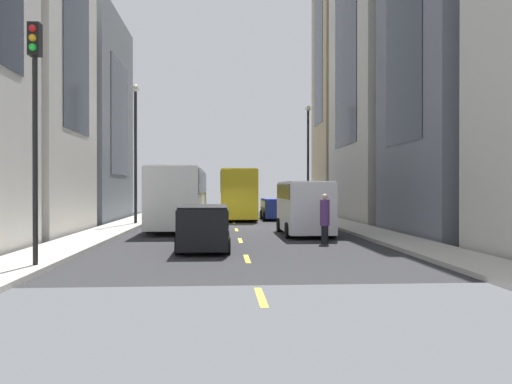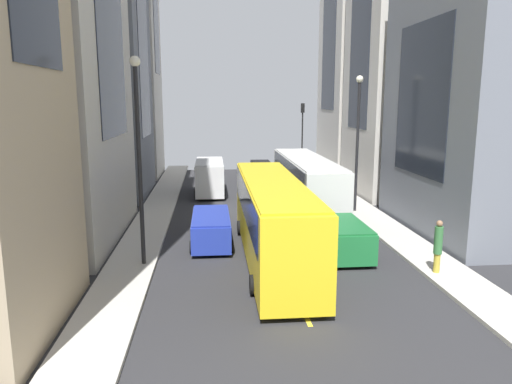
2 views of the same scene
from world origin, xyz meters
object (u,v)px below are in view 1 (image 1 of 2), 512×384
at_px(streetcar_yellow, 237,190).
at_px(car_blue_1, 275,207).
at_px(delivery_van_white, 304,204).
at_px(car_black_0, 204,224).
at_px(traffic_light_near_corner, 35,99).
at_px(car_green_2, 194,206).
at_px(pedestrian_waiting_curb, 325,218).
at_px(pedestrian_crossing_mid, 158,200).
at_px(city_bus_white, 181,193).

height_order(streetcar_yellow, car_blue_1, streetcar_yellow).
bearing_deg(delivery_van_white, car_black_0, -127.09).
bearing_deg(car_blue_1, traffic_light_near_corner, -110.84).
xyz_separation_m(delivery_van_white, car_blue_1, (-0.07, 13.03, -0.62)).
bearing_deg(streetcar_yellow, car_green_2, -178.57).
relative_size(streetcar_yellow, delivery_van_white, 2.30).
distance_m(streetcar_yellow, pedestrian_waiting_curb, 19.97).
bearing_deg(pedestrian_crossing_mid, car_black_0, 176.15).
height_order(car_black_0, car_green_2, car_black_0).
height_order(streetcar_yellow, pedestrian_crossing_mid, streetcar_yellow).
relative_size(delivery_van_white, car_blue_1, 1.21).
distance_m(car_green_2, pedestrian_waiting_curb, 20.62).
relative_size(city_bus_white, pedestrian_waiting_curb, 6.40).
relative_size(delivery_van_white, car_green_2, 1.41).
xyz_separation_m(car_black_0, pedestrian_crossing_mid, (-4.59, 24.44, 0.36)).
height_order(car_green_2, traffic_light_near_corner, traffic_light_near_corner).
height_order(city_bus_white, car_green_2, city_bus_white).
bearing_deg(pedestrian_waiting_curb, car_green_2, -68.32).
bearing_deg(pedestrian_crossing_mid, car_blue_1, -134.57).
height_order(streetcar_yellow, car_black_0, streetcar_yellow).
bearing_deg(city_bus_white, car_green_2, 88.78).
bearing_deg(traffic_light_near_corner, city_bus_white, 80.30).
height_order(delivery_van_white, traffic_light_near_corner, traffic_light_near_corner).
xyz_separation_m(delivery_van_white, car_black_0, (-4.62, -6.12, -0.56)).
bearing_deg(delivery_van_white, streetcar_yellow, 100.28).
height_order(delivery_van_white, pedestrian_waiting_curb, delivery_van_white).
relative_size(car_black_0, pedestrian_waiting_curb, 2.16).
height_order(streetcar_yellow, delivery_van_white, streetcar_yellow).
bearing_deg(city_bus_white, pedestrian_waiting_curb, -55.61).
relative_size(city_bus_white, pedestrian_crossing_mid, 5.96).
bearing_deg(pedestrian_crossing_mid, delivery_van_white, -167.79).
bearing_deg(city_bus_white, streetcar_yellow, 70.80).
relative_size(streetcar_yellow, pedestrian_crossing_mid, 6.03).
height_order(city_bus_white, car_blue_1, city_bus_white).
xyz_separation_m(city_bus_white, streetcar_yellow, (3.53, 10.14, 0.11)).
bearing_deg(car_blue_1, streetcar_yellow, 137.61).
relative_size(streetcar_yellow, car_green_2, 3.24).
xyz_separation_m(city_bus_white, traffic_light_near_corner, (-2.75, -16.06, 2.69)).
distance_m(car_black_0, car_green_2, 21.62).
height_order(delivery_van_white, car_black_0, delivery_van_white).
bearing_deg(streetcar_yellow, traffic_light_near_corner, -103.47).
bearing_deg(car_blue_1, pedestrian_crossing_mid, 149.91).
relative_size(pedestrian_waiting_curb, traffic_light_near_corner, 0.31).
bearing_deg(delivery_van_white, car_green_2, 111.65).
height_order(car_green_2, pedestrian_waiting_curb, pedestrian_waiting_curb).
relative_size(delivery_van_white, traffic_light_near_corner, 0.86).
xyz_separation_m(car_green_2, pedestrian_crossing_mid, (-3.08, 2.87, 0.39)).
bearing_deg(car_green_2, pedestrian_crossing_mid, 136.99).
height_order(delivery_van_white, car_green_2, delivery_van_white).
xyz_separation_m(car_black_0, car_green_2, (-1.51, 21.57, -0.03)).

